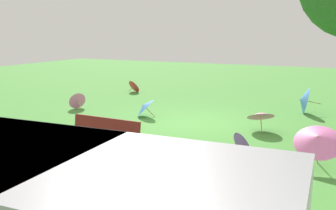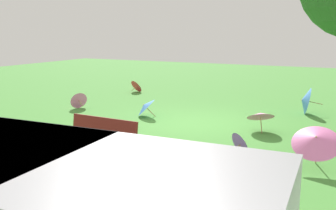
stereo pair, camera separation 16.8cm
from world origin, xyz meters
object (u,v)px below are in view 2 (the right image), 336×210
Objects in this scene: park_bench at (108,137)px; parasol_pink_2 at (316,140)px; parasol_blue_1 at (145,106)px; parasol_pink_0 at (260,115)px; parasol_blue_2 at (305,100)px; parasol_pink_1 at (78,100)px; parasol_purple_0 at (243,144)px; parasol_red_1 at (137,86)px.

park_bench is 1.75× the size of parasol_pink_2.
parasol_pink_2 is (-5.22, 2.53, 0.25)m from parasol_blue_1.
parasol_blue_2 reaches higher than parasol_pink_0.
parasol_pink_0 is at bearing -55.58° from parasol_pink_2.
parasol_blue_2 is 7.50m from parasol_pink_1.
parasol_blue_1 is at bearing 31.08° from parasol_blue_2.
parasol_red_1 is (6.54, -6.52, -0.01)m from parasol_purple_0.
parasol_blue_2 is at bearing -104.87° from parasol_pink_0.
parasol_pink_0 is 2.85m from parasol_pink_2.
parasol_pink_2 is at bearing 124.42° from parasol_pink_0.
parasol_pink_1 is at bearing -2.15° from parasol_blue_1.
parasol_pink_0 reaches higher than parasol_purple_0.
parasol_blue_2 reaches higher than parasol_red_1.
parasol_pink_0 is 6.32m from parasol_pink_1.
park_bench is at bearing 17.93° from parasol_pink_2.
parasol_pink_0 is at bearing 75.13° from parasol_blue_2.
parasol_red_1 is 3.99m from parasol_pink_1.
parasol_purple_0 is at bearing 135.10° from parasol_red_1.
parasol_blue_2 is (-0.75, -2.81, -0.00)m from parasol_pink_0.
parasol_pink_0 reaches higher than parasol_red_1.
parasol_pink_1 reaches higher than parasol_red_1.
parasol_blue_1 is at bearing -70.85° from park_bench.
parasol_pink_1 is at bearing 90.91° from parasol_red_1.
park_bench is 4.11m from parasol_pink_2.
parasol_blue_2 is at bearing -160.31° from parasol_pink_1.
parasol_blue_2 is at bearing -96.61° from parasol_purple_0.
parasol_red_1 is 0.80× the size of parasol_blue_1.
parasol_blue_1 is at bearing -2.90° from parasol_pink_0.
parasol_pink_2 is (-3.91, -1.26, 0.12)m from park_bench.
parasol_pink_2 is at bearing 161.64° from parasol_pink_1.
parasol_blue_1 is 0.97× the size of parasol_pink_2.
parasol_pink_0 is 1.04× the size of parasol_pink_2.
parasol_pink_0 is 7.68m from parasol_red_1.
park_bench is 1.81× the size of parasol_blue_1.
parasol_pink_2 is (-0.86, 5.16, 0.14)m from parasol_blue_2.
park_bench is 4.28m from parasol_pink_0.
parasol_purple_0 is 4.49m from parasol_blue_1.
park_bench reaches higher than parasol_pink_0.
parasol_blue_2 is 1.39× the size of parasol_pink_1.
parasol_purple_0 is 2.26m from parasol_pink_0.
parasol_purple_0 is 6.95m from parasol_pink_1.
parasol_purple_0 is at bearing 158.65° from parasol_pink_1.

